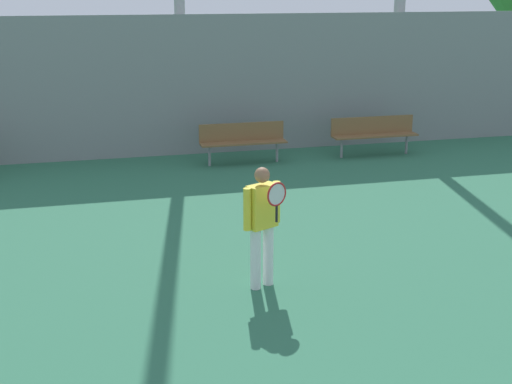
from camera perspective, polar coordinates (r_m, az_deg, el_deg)
tennis_player at (r=9.22m, az=0.52°, el=-2.26°), size 0.55×0.51×1.63m
bench_courtside_far at (r=15.94m, az=-1.07°, el=4.34°), size 1.94×0.40×0.90m
bench_by_gate at (r=16.94m, az=9.39°, el=4.84°), size 2.05×0.40×0.90m
back_fence at (r=16.73m, az=-5.05°, el=8.47°), size 31.82×0.06×3.23m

